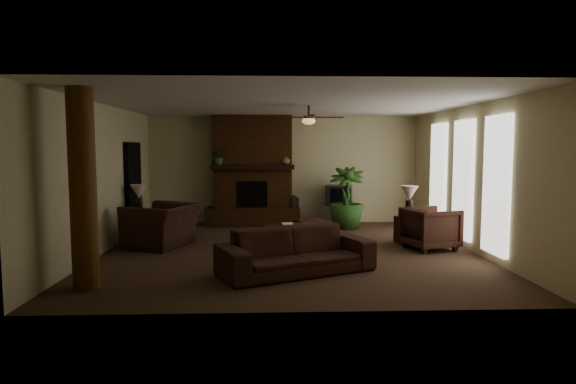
{
  "coord_description": "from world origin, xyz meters",
  "views": [
    {
      "loc": [
        -0.37,
        -9.12,
        1.97
      ],
      "look_at": [
        0.0,
        0.4,
        1.1
      ],
      "focal_mm": 29.95,
      "sensor_mm": 36.0,
      "label": 1
    }
  ],
  "objects_px": {
    "log_column": "(83,190)",
    "sofa": "(296,243)",
    "side_table_left": "(141,227)",
    "side_table_right": "(410,230)",
    "armchair_right": "(430,226)",
    "lamp_left": "(139,194)",
    "ottoman": "(312,229)",
    "floor_vase": "(292,208)",
    "lamp_right": "(409,195)",
    "armchair_left": "(162,218)",
    "coffee_table": "(294,228)",
    "floor_plant": "(346,211)",
    "tv_stand": "(337,215)"
  },
  "relations": [
    {
      "from": "ottoman",
      "to": "side_table_left",
      "type": "relative_size",
      "value": 1.09
    },
    {
      "from": "ottoman",
      "to": "floor_plant",
      "type": "xyz_separation_m",
      "value": [
        0.95,
        1.28,
        0.22
      ]
    },
    {
      "from": "coffee_table",
      "to": "lamp_right",
      "type": "xyz_separation_m",
      "value": [
        2.38,
        0.16,
        0.63
      ]
    },
    {
      "from": "log_column",
      "to": "side_table_right",
      "type": "relative_size",
      "value": 5.09
    },
    {
      "from": "sofa",
      "to": "ottoman",
      "type": "distance_m",
      "value": 2.95
    },
    {
      "from": "coffee_table",
      "to": "armchair_left",
      "type": "bearing_deg",
      "value": 178.12
    },
    {
      "from": "lamp_right",
      "to": "lamp_left",
      "type": "bearing_deg",
      "value": 174.12
    },
    {
      "from": "coffee_table",
      "to": "ottoman",
      "type": "xyz_separation_m",
      "value": [
        0.43,
        0.78,
        -0.17
      ]
    },
    {
      "from": "floor_vase",
      "to": "side_table_right",
      "type": "height_order",
      "value": "floor_vase"
    },
    {
      "from": "armchair_left",
      "to": "floor_plant",
      "type": "height_order",
      "value": "armchair_left"
    },
    {
      "from": "floor_vase",
      "to": "floor_plant",
      "type": "distance_m",
      "value": 1.45
    },
    {
      "from": "armchair_right",
      "to": "floor_plant",
      "type": "relative_size",
      "value": 0.6
    },
    {
      "from": "ottoman",
      "to": "lamp_right",
      "type": "bearing_deg",
      "value": -17.65
    },
    {
      "from": "armchair_right",
      "to": "coffee_table",
      "type": "relative_size",
      "value": 0.76
    },
    {
      "from": "coffee_table",
      "to": "lamp_right",
      "type": "distance_m",
      "value": 2.47
    },
    {
      "from": "coffee_table",
      "to": "floor_vase",
      "type": "height_order",
      "value": "floor_vase"
    },
    {
      "from": "sofa",
      "to": "floor_plant",
      "type": "xyz_separation_m",
      "value": [
        1.46,
        4.17,
        -0.05
      ]
    },
    {
      "from": "log_column",
      "to": "floor_plant",
      "type": "xyz_separation_m",
      "value": [
        4.46,
        4.9,
        -0.98
      ]
    },
    {
      "from": "armchair_left",
      "to": "floor_vase",
      "type": "distance_m",
      "value": 3.81
    },
    {
      "from": "floor_plant",
      "to": "side_table_right",
      "type": "xyz_separation_m",
      "value": [
        1.04,
        -1.87,
        -0.15
      ]
    },
    {
      "from": "ottoman",
      "to": "side_table_left",
      "type": "xyz_separation_m",
      "value": [
        -3.71,
        0.01,
        0.08
      ]
    },
    {
      "from": "coffee_table",
      "to": "floor_vase",
      "type": "bearing_deg",
      "value": 88.14
    },
    {
      "from": "coffee_table",
      "to": "side_table_left",
      "type": "height_order",
      "value": "side_table_left"
    },
    {
      "from": "armchair_right",
      "to": "lamp_left",
      "type": "distance_m",
      "value": 6.05
    },
    {
      "from": "armchair_left",
      "to": "side_table_left",
      "type": "bearing_deg",
      "value": -117.51
    },
    {
      "from": "lamp_right",
      "to": "side_table_left",
      "type": "bearing_deg",
      "value": 173.66
    },
    {
      "from": "armchair_left",
      "to": "tv_stand",
      "type": "bearing_deg",
      "value": 145.33
    },
    {
      "from": "armchair_left",
      "to": "coffee_table",
      "type": "xyz_separation_m",
      "value": [
        2.66,
        -0.09,
        -0.2
      ]
    },
    {
      "from": "ottoman",
      "to": "floor_plant",
      "type": "height_order",
      "value": "floor_plant"
    },
    {
      "from": "ottoman",
      "to": "floor_vase",
      "type": "bearing_deg",
      "value": 100.08
    },
    {
      "from": "ottoman",
      "to": "armchair_left",
      "type": "bearing_deg",
      "value": -167.31
    },
    {
      "from": "log_column",
      "to": "ottoman",
      "type": "relative_size",
      "value": 4.67
    },
    {
      "from": "log_column",
      "to": "sofa",
      "type": "relative_size",
      "value": 1.15
    },
    {
      "from": "side_table_left",
      "to": "side_table_right",
      "type": "bearing_deg",
      "value": -6.02
    },
    {
      "from": "floor_vase",
      "to": "armchair_left",
      "type": "bearing_deg",
      "value": -136.29
    },
    {
      "from": "armchair_left",
      "to": "side_table_right",
      "type": "distance_m",
      "value": 5.09
    },
    {
      "from": "coffee_table",
      "to": "floor_plant",
      "type": "bearing_deg",
      "value": 56.2
    },
    {
      "from": "tv_stand",
      "to": "coffee_table",
      "type": "bearing_deg",
      "value": -102.99
    },
    {
      "from": "log_column",
      "to": "armchair_right",
      "type": "bearing_deg",
      "value": 22.97
    },
    {
      "from": "armchair_left",
      "to": "lamp_left",
      "type": "height_order",
      "value": "lamp_left"
    },
    {
      "from": "armchair_right",
      "to": "lamp_left",
      "type": "relative_size",
      "value": 1.39
    },
    {
      "from": "armchair_left",
      "to": "tv_stand",
      "type": "xyz_separation_m",
      "value": [
        3.92,
        2.63,
        -0.32
      ]
    },
    {
      "from": "side_table_left",
      "to": "armchair_right",
      "type": "bearing_deg",
      "value": -11.49
    },
    {
      "from": "floor_vase",
      "to": "lamp_right",
      "type": "xyz_separation_m",
      "value": [
        2.29,
        -2.55,
        0.57
      ]
    },
    {
      "from": "armchair_right",
      "to": "floor_plant",
      "type": "distance_m",
      "value": 2.78
    },
    {
      "from": "armchair_right",
      "to": "sofa",
      "type": "bearing_deg",
      "value": 105.4
    },
    {
      "from": "side_table_right",
      "to": "lamp_right",
      "type": "xyz_separation_m",
      "value": [
        -0.04,
        -0.03,
        0.73
      ]
    },
    {
      "from": "armchair_right",
      "to": "lamp_right",
      "type": "relative_size",
      "value": 1.39
    },
    {
      "from": "armchair_left",
      "to": "armchair_right",
      "type": "height_order",
      "value": "armchair_left"
    },
    {
      "from": "side_table_left",
      "to": "side_table_right",
      "type": "xyz_separation_m",
      "value": [
        5.7,
        -0.6,
        0.0
      ]
    }
  ]
}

